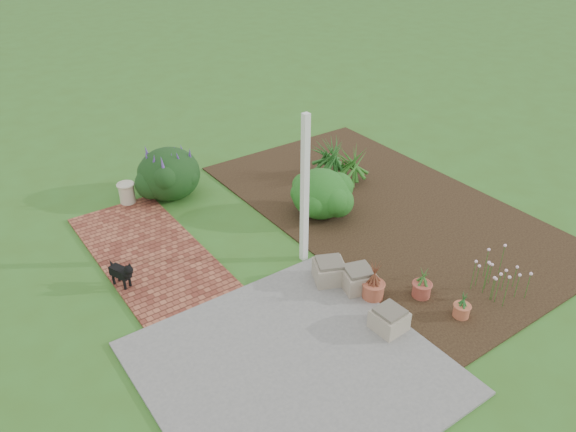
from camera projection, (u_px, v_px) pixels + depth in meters
ground at (292, 268)px, 8.95m from camera, size 80.00×80.00×0.00m
concrete_patio at (292, 367)px, 7.09m from camera, size 3.50×3.50×0.04m
brick_path at (148, 251)px, 9.32m from camera, size 1.60×3.50×0.04m
garden_bed at (385, 209)px, 10.53m from camera, size 4.00×7.00×0.03m
veranda_post at (305, 191)px, 8.52m from camera, size 0.10×0.10×2.50m
stone_trough_near at (389, 320)px, 7.62m from camera, size 0.44×0.44×0.28m
stone_trough_mid at (358, 279)px, 8.38m from camera, size 0.56×0.56×0.30m
stone_trough_far at (329, 272)px, 8.54m from camera, size 0.60×0.60×0.30m
black_dog at (122, 272)px, 8.36m from camera, size 0.28×0.48×0.43m
cream_ceramic_urn at (127, 193)px, 10.59m from camera, size 0.38×0.38×0.39m
evergreen_shrub at (321, 192)px, 10.11m from camera, size 1.23×1.23×0.90m
agapanthus_clump_back at (350, 162)px, 11.19m from camera, size 1.32×1.32×0.90m
agapanthus_clump_front at (328, 155)px, 11.45m from camera, size 1.04×1.04×0.92m
pink_flower_patch at (503, 276)px, 8.25m from camera, size 0.98×0.98×0.56m
terracotta_pot_bronze at (373, 290)px, 8.21m from camera, size 0.38×0.38×0.26m
terracotta_pot_small_left at (422, 290)px, 8.25m from camera, size 0.27×0.27×0.22m
terracotta_pot_small_right at (461, 311)px, 7.87m from camera, size 0.27×0.27×0.19m
purple_flowering_bush at (169, 172)px, 10.73m from camera, size 1.53×1.53×1.01m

